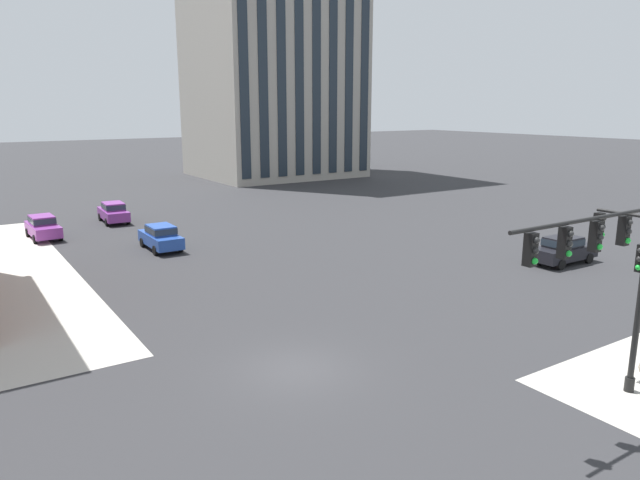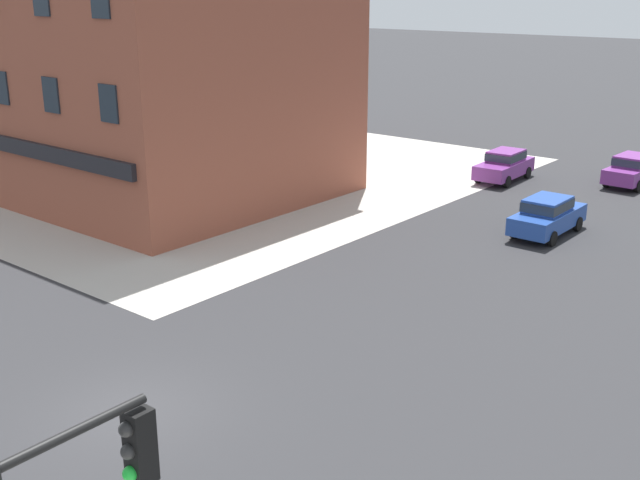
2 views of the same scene
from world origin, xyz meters
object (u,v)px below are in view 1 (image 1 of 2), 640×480
object	(u,v)px
traffic_signal_main	(611,263)
car_main_southbound_near	(563,249)
car_parked_curb	(43,226)
car_main_northbound_far	(161,236)
car_cross_eastbound	(113,212)

from	to	relation	value
traffic_signal_main	car_main_southbound_near	distance (m)	18.69
car_parked_curb	car_main_southbound_near	bearing A→B (deg)	-44.53
car_main_northbound_far	car_main_southbound_near	xyz separation A→B (m)	(19.35, -16.99, 0.00)
traffic_signal_main	car_main_southbound_near	world-z (taller)	traffic_signal_main
traffic_signal_main	car_main_northbound_far	bearing A→B (deg)	99.89
traffic_signal_main	car_main_northbound_far	xyz separation A→B (m)	(-4.93, 28.27, -3.80)
car_cross_eastbound	car_parked_curb	bearing A→B (deg)	-149.89
traffic_signal_main	car_cross_eastbound	world-z (taller)	traffic_signal_main
car_main_southbound_near	car_parked_curb	bearing A→B (deg)	135.47
car_main_northbound_far	car_parked_curb	bearing A→B (deg)	127.12
car_cross_eastbound	car_main_southbound_near	bearing A→B (deg)	-55.49
traffic_signal_main	car_parked_curb	world-z (taller)	traffic_signal_main
car_main_northbound_far	car_cross_eastbound	size ratio (longest dim) A/B	0.98
car_main_northbound_far	car_main_southbound_near	bearing A→B (deg)	-41.29
car_main_northbound_far	car_cross_eastbound	world-z (taller)	same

